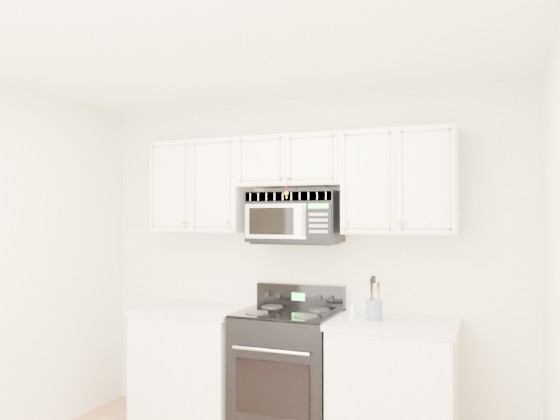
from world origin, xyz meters
The scene contains 9 objects.
room centered at (0.00, 0.00, 1.30)m, with size 3.51×3.51×2.61m.
base_cabinet_left centered at (-0.80, 1.44, 0.43)m, with size 0.86×0.65×0.92m.
base_cabinet_right centered at (0.80, 1.44, 0.43)m, with size 0.86×0.65×0.92m.
range centered at (0.01, 1.45, 0.48)m, with size 0.72×0.66×1.11m.
upper_cabinets centered at (0.00, 1.58, 1.93)m, with size 2.44×0.37×0.75m.
microwave centered at (0.02, 1.57, 1.64)m, with size 0.70×0.40×0.39m.
utensil_crock centered at (0.67, 1.41, 1.00)m, with size 0.12×0.12×0.31m.
shaker_salt centered at (0.51, 1.43, 0.97)m, with size 0.04×0.04×0.11m.
shaker_pepper centered at (0.64, 1.47, 0.97)m, with size 0.04×0.04×0.10m.
Camera 1 is at (1.48, -2.38, 1.64)m, focal length 35.00 mm.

